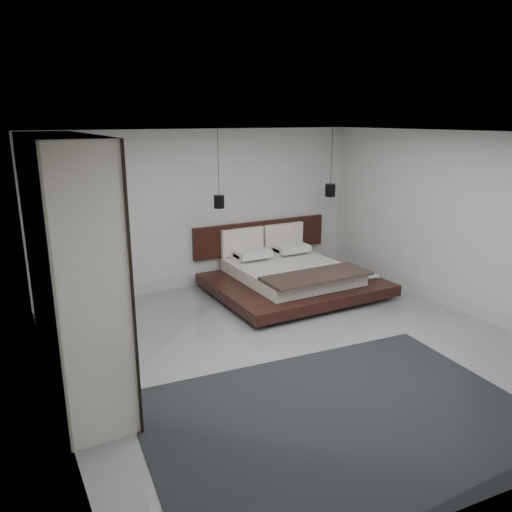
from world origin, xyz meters
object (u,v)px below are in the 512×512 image
pendant_left (219,201)px  pendant_right (330,190)px  lattice_screen (29,240)px  rug (343,419)px  bed (290,275)px  wardrobe (69,264)px

pendant_left → pendant_right: bearing=0.0°
lattice_screen → rug: (2.45, -4.15, -1.29)m
bed → wardrobe: size_ratio=0.97×
bed → pendant_left: (-1.15, 0.44, 1.34)m
lattice_screen → pendant_left: size_ratio=2.03×
bed → rug: bearing=-114.5°
pendant_right → wardrobe: (-4.99, -1.86, -0.26)m
bed → pendant_right: size_ratio=2.23×
lattice_screen → pendant_right: (5.24, -0.10, 0.37)m
bed → pendant_left: pendant_left is taller
pendant_left → rug: 4.39m
bed → pendant_left: size_ratio=2.18×
bed → pendant_right: pendant_right is taller
lattice_screen → wardrobe: (0.25, -1.96, 0.11)m
bed → wardrobe: wardrobe is taller
lattice_screen → wardrobe: 1.98m
lattice_screen → pendant_right: 5.25m
pendant_left → pendant_right: size_ratio=1.02×
pendant_left → rug: bearing=-97.0°
pendant_right → rug: 5.19m
lattice_screen → pendant_right: size_ratio=2.08×
lattice_screen → rug: 4.99m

